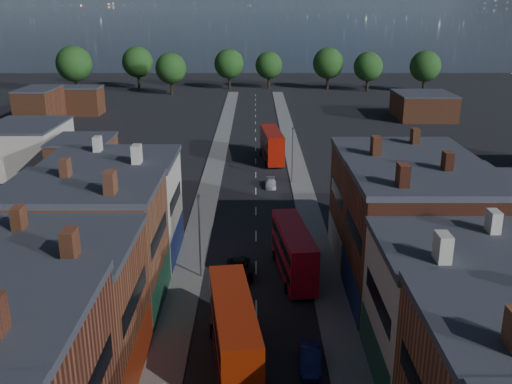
{
  "coord_description": "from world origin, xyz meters",
  "views": [
    {
      "loc": [
        -0.08,
        -18.4,
        24.28
      ],
      "look_at": [
        0.0,
        37.24,
        6.05
      ],
      "focal_mm": 40.0,
      "sensor_mm": 36.0,
      "label": 1
    }
  ],
  "objects_px": {
    "bus_0": "(234,331)",
    "car_3": "(271,184)",
    "car_2": "(240,269)",
    "bus_2": "(272,144)",
    "car_1": "(310,358)",
    "bus_1": "(294,250)"
  },
  "relations": [
    {
      "from": "bus_2",
      "to": "car_3",
      "type": "xyz_separation_m",
      "value": [
        -0.54,
        -14.58,
        -2.17
      ]
    },
    {
      "from": "bus_1",
      "to": "car_3",
      "type": "distance_m",
      "value": 27.49
    },
    {
      "from": "car_2",
      "to": "car_3",
      "type": "bearing_deg",
      "value": 76.86
    },
    {
      "from": "bus_0",
      "to": "car_3",
      "type": "xyz_separation_m",
      "value": [
        3.69,
        41.59,
        -2.18
      ]
    },
    {
      "from": "car_1",
      "to": "car_2",
      "type": "distance_m",
      "value": 15.3
    },
    {
      "from": "bus_1",
      "to": "car_2",
      "type": "height_order",
      "value": "bus_1"
    },
    {
      "from": "bus_1",
      "to": "car_2",
      "type": "xyz_separation_m",
      "value": [
        -5.05,
        -0.14,
        -1.87
      ]
    },
    {
      "from": "bus_1",
      "to": "car_1",
      "type": "distance_m",
      "value": 14.59
    },
    {
      "from": "bus_0",
      "to": "car_3",
      "type": "height_order",
      "value": "bus_0"
    },
    {
      "from": "bus_1",
      "to": "car_1",
      "type": "bearing_deg",
      "value": -95.75
    },
    {
      "from": "car_1",
      "to": "car_2",
      "type": "relative_size",
      "value": 0.86
    },
    {
      "from": "bus_2",
      "to": "car_2",
      "type": "height_order",
      "value": "bus_2"
    },
    {
      "from": "bus_2",
      "to": "car_3",
      "type": "bearing_deg",
      "value": -97.71
    },
    {
      "from": "bus_0",
      "to": "car_2",
      "type": "bearing_deg",
      "value": 82.07
    },
    {
      "from": "car_1",
      "to": "car_3",
      "type": "xyz_separation_m",
      "value": [
        -1.7,
        41.86,
        -0.15
      ]
    },
    {
      "from": "bus_2",
      "to": "car_2",
      "type": "xyz_separation_m",
      "value": [
        -4.19,
        -42.1,
        -2.04
      ]
    },
    {
      "from": "bus_0",
      "to": "bus_1",
      "type": "relative_size",
      "value": 1.07
    },
    {
      "from": "car_1",
      "to": "bus_2",
      "type": "bearing_deg",
      "value": 95.05
    },
    {
      "from": "bus_2",
      "to": "car_1",
      "type": "relative_size",
      "value": 2.86
    },
    {
      "from": "bus_2",
      "to": "bus_0",
      "type": "bearing_deg",
      "value": -99.9
    },
    {
      "from": "bus_1",
      "to": "car_3",
      "type": "xyz_separation_m",
      "value": [
        -1.4,
        27.39,
        -2.0
      ]
    },
    {
      "from": "bus_0",
      "to": "car_3",
      "type": "bearing_deg",
      "value": 77.15
    }
  ]
}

